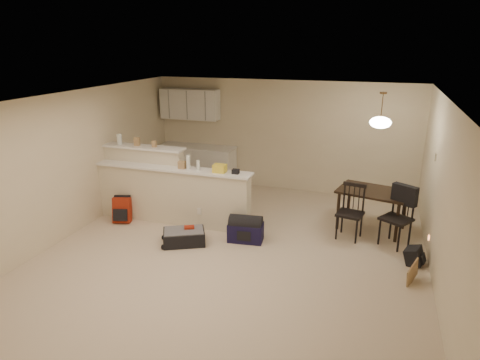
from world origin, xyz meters
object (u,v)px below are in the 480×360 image
at_px(black_daypack, 414,256).
at_px(pendant_lamp, 380,122).
at_px(navy_duffel, 246,232).
at_px(red_backpack, 122,210).
at_px(suitcase, 184,237).
at_px(dining_chair_near, 350,212).
at_px(dining_table, 373,195).
at_px(dining_chair_far, 396,217).

bearing_deg(black_daypack, pendant_lamp, 48.10).
bearing_deg(navy_duffel, red_backpack, 172.33).
distance_m(suitcase, black_daypack, 3.72).
height_order(dining_chair_near, suitcase, dining_chair_near).
distance_m(dining_table, black_daypack, 1.45).
distance_m(pendant_lamp, dining_chair_near, 1.63).
xyz_separation_m(dining_chair_far, black_daypack, (0.29, -0.58, -0.37)).
bearing_deg(navy_duffel, dining_table, 24.17).
relative_size(dining_chair_far, suitcase, 1.46).
distance_m(dining_chair_far, black_daypack, 0.75).
relative_size(dining_chair_near, dining_chair_far, 0.95).
relative_size(dining_chair_near, navy_duffel, 1.63).
distance_m(suitcase, navy_duffel, 1.06).
bearing_deg(navy_duffel, pendant_lamp, 24.17).
bearing_deg(navy_duffel, dining_chair_far, 8.05).
height_order(dining_table, suitcase, dining_table).
distance_m(dining_chair_near, dining_chair_far, 0.75).
height_order(red_backpack, black_daypack, red_backpack).
bearing_deg(black_daypack, dining_chair_far, 43.53).
relative_size(navy_duffel, black_daypack, 1.96).
xyz_separation_m(dining_chair_far, red_backpack, (-4.92, -0.57, -0.27)).
distance_m(dining_chair_far, suitcase, 3.58).
height_order(dining_table, dining_chair_near, dining_chair_near).
bearing_deg(black_daypack, dining_chair_near, 75.74).
bearing_deg(dining_chair_far, dining_chair_near, -151.78).
bearing_deg(dining_chair_near, navy_duffel, -146.98).
xyz_separation_m(pendant_lamp, red_backpack, (-4.52, -1.15, -1.75)).
distance_m(dining_table, dining_chair_near, 0.65).
relative_size(red_backpack, black_daypack, 1.61).
relative_size(suitcase, black_daypack, 2.30).
height_order(pendant_lamp, navy_duffel, pendant_lamp).
distance_m(dining_table, suitcase, 3.45).
xyz_separation_m(dining_table, black_daypack, (0.70, -1.16, -0.52)).
bearing_deg(dining_chair_far, pendant_lamp, 157.36).
height_order(dining_chair_near, red_backpack, dining_chair_near).
bearing_deg(red_backpack, pendant_lamp, -1.75).
distance_m(dining_table, dining_chair_far, 0.72).
bearing_deg(suitcase, pendant_lamp, 1.59).
relative_size(dining_chair_far, black_daypack, 3.37).
xyz_separation_m(pendant_lamp, dining_chair_far, (0.40, -0.57, -1.48)).
distance_m(dining_table, pendant_lamp, 1.33).
xyz_separation_m(red_backpack, navy_duffel, (2.49, -0.05, -0.08)).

